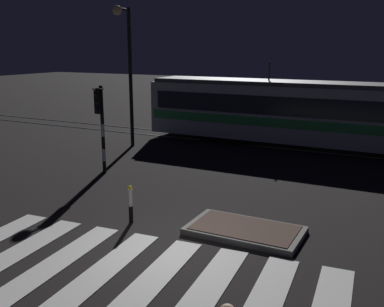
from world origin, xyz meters
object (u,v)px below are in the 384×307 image
at_px(street_lamp_trackside_left, 127,59).
at_px(tram, 321,114).
at_px(traffic_light_corner_far_left, 101,117).
at_px(bollard_island_edge, 131,204).

xyz_separation_m(street_lamp_trackside_left, tram, (8.55, 3.73, -2.55)).
xyz_separation_m(traffic_light_corner_far_left, tram, (6.67, 8.26, -0.52)).
bearing_deg(street_lamp_trackside_left, traffic_light_corner_far_left, -67.48).
bearing_deg(bollard_island_edge, street_lamp_trackside_left, 124.98).
relative_size(tram, bollard_island_edge, 16.01).
xyz_separation_m(tram, bollard_island_edge, (-2.77, -11.99, -1.19)).
xyz_separation_m(street_lamp_trackside_left, bollard_island_edge, (5.78, -8.26, -3.74)).
xyz_separation_m(traffic_light_corner_far_left, street_lamp_trackside_left, (-1.88, 4.52, 2.03)).
height_order(traffic_light_corner_far_left, tram, tram).
xyz_separation_m(traffic_light_corner_far_left, bollard_island_edge, (3.90, -3.73, -1.71)).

